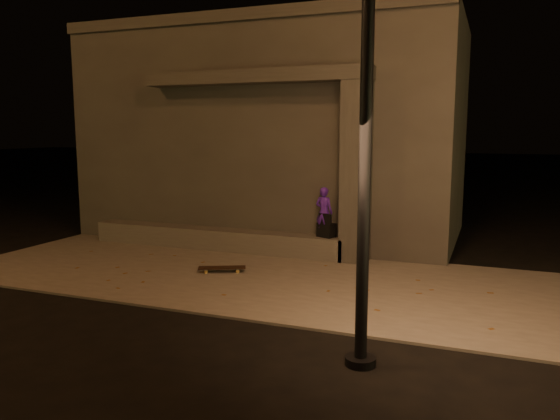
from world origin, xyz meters
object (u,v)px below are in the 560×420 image
at_px(column, 356,173).
at_px(skateboarder, 324,212).
at_px(skateboard, 222,268).
at_px(backpack, 326,229).

distance_m(column, skateboarder, 1.06).
bearing_deg(skateboard, column, 15.33).
height_order(backpack, skateboard, backpack).
xyz_separation_m(column, skateboarder, (-0.65, 0.00, -0.83)).
bearing_deg(backpack, skateboard, -106.06).
distance_m(column, skateboard, 3.25).
height_order(skateboarder, backpack, skateboarder).
distance_m(skateboarder, backpack, 0.35).
xyz_separation_m(skateboarder, skateboard, (-1.44, -1.79, -0.89)).
height_order(column, skateboard, column).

